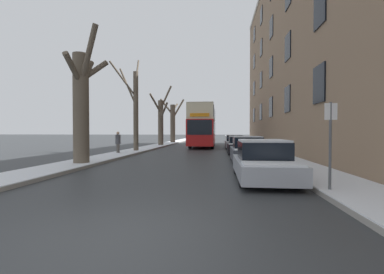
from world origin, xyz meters
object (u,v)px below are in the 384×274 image
(bare_tree_left_1, at_px, (135,107))
(bare_tree_left_2, at_px, (161,120))
(parked_car_2, at_px, (239,146))
(parked_car_3, at_px, (234,142))
(bare_tree_left_0, at_px, (82,103))
(pedestrian_left_sidewalk, at_px, (118,142))
(double_decker_bus, at_px, (203,124))
(bare_tree_left_3, at_px, (173,122))
(parked_car_1, at_px, (247,151))
(parked_car_0, at_px, (263,162))
(street_sign_post, at_px, (330,142))

(bare_tree_left_1, xyz_separation_m, bare_tree_left_2, (0.07, 9.28, -0.64))
(parked_car_2, xyz_separation_m, parked_car_3, (-0.00, 6.47, -0.00))
(bare_tree_left_0, bearing_deg, pedestrian_left_sidewalk, 95.76)
(bare_tree_left_1, xyz_separation_m, double_decker_bus, (5.14, 8.37, -1.19))
(bare_tree_left_2, distance_m, bare_tree_left_3, 8.35)
(bare_tree_left_1, relative_size, bare_tree_left_2, 1.10)
(bare_tree_left_0, distance_m, pedestrian_left_sidewalk, 6.47)
(bare_tree_left_0, relative_size, parked_car_3, 1.47)
(parked_car_1, height_order, pedestrian_left_sidewalk, pedestrian_left_sidewalk)
(parked_car_3, distance_m, pedestrian_left_sidewalk, 12.18)
(parked_car_1, xyz_separation_m, pedestrian_left_sidewalk, (-8.94, 3.96, 0.28))
(bare_tree_left_1, height_order, parked_car_3, bare_tree_left_1)
(parked_car_0, xyz_separation_m, parked_car_3, (-0.00, 17.29, -0.01))
(bare_tree_left_1, xyz_separation_m, parked_car_1, (8.47, -6.41, -3.07))
(bare_tree_left_1, distance_m, bare_tree_left_3, 17.63)
(bare_tree_left_3, height_order, parked_car_1, bare_tree_left_3)
(bare_tree_left_2, bearing_deg, parked_car_0, -67.94)
(parked_car_0, height_order, street_sign_post, street_sign_post)
(parked_car_2, relative_size, street_sign_post, 1.59)
(bare_tree_left_0, distance_m, parked_car_1, 8.93)
(bare_tree_left_0, distance_m, parked_car_3, 16.76)
(bare_tree_left_2, bearing_deg, bare_tree_left_1, -90.41)
(bare_tree_left_1, distance_m, parked_car_1, 11.06)
(double_decker_bus, bearing_deg, parked_car_1, -77.28)
(bare_tree_left_3, bearing_deg, bare_tree_left_0, -89.66)
(parked_car_2, bearing_deg, bare_tree_left_2, 130.25)
(pedestrian_left_sidewalk, bearing_deg, parked_car_2, 60.71)
(pedestrian_left_sidewalk, bearing_deg, bare_tree_left_2, 136.72)
(double_decker_bus, bearing_deg, bare_tree_left_0, -106.46)
(bare_tree_left_1, bearing_deg, parked_car_0, -53.54)
(parked_car_2, xyz_separation_m, pedestrian_left_sidewalk, (-8.94, -1.80, 0.30))
(bare_tree_left_1, distance_m, parked_car_2, 9.04)
(bare_tree_left_3, bearing_deg, double_decker_bus, -60.93)
(bare_tree_left_3, distance_m, parked_car_3, 14.77)
(bare_tree_left_1, height_order, parked_car_0, bare_tree_left_1)
(bare_tree_left_2, relative_size, parked_car_2, 1.86)
(double_decker_bus, bearing_deg, pedestrian_left_sidewalk, -117.36)
(bare_tree_left_3, relative_size, parked_car_2, 1.70)
(bare_tree_left_2, distance_m, parked_car_0, 22.51)
(parked_car_2, height_order, parked_car_3, parked_car_3)
(bare_tree_left_3, height_order, parked_car_3, bare_tree_left_3)
(parked_car_1, height_order, street_sign_post, street_sign_post)
(double_decker_bus, distance_m, parked_car_1, 15.27)
(parked_car_1, xyz_separation_m, parked_car_3, (-0.00, 12.23, -0.03))
(parked_car_0, bearing_deg, pedestrian_left_sidewalk, 134.77)
(parked_car_0, height_order, pedestrian_left_sidewalk, pedestrian_left_sidewalk)
(double_decker_bus, relative_size, pedestrian_left_sidewalk, 6.17)
(bare_tree_left_2, xyz_separation_m, bare_tree_left_3, (-0.07, 8.35, 0.17))
(pedestrian_left_sidewalk, bearing_deg, bare_tree_left_1, 128.60)
(parked_car_1, distance_m, parked_car_3, 12.23)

